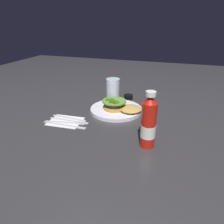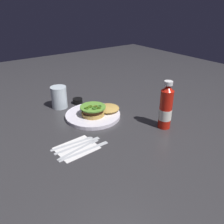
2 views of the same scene
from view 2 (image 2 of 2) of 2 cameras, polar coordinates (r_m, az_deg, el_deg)
ground_plane at (r=1.12m, az=-3.05°, el=-2.36°), size 3.00×3.00×0.00m
dinner_plate at (r=1.16m, az=-4.61°, el=-0.77°), size 0.27×0.27×0.02m
burger_sandwich at (r=1.15m, az=-3.27°, el=0.56°), size 0.21×0.12×0.05m
ketchup_bottle at (r=1.05m, az=13.08°, el=0.95°), size 0.06×0.06×0.22m
water_glass at (r=1.27m, az=-12.88°, el=3.58°), size 0.08×0.08×0.12m
condiment_cup at (r=1.32m, az=-8.45°, el=2.71°), size 0.05×0.05×0.03m
napkin at (r=0.94m, az=-8.71°, el=-8.72°), size 0.16×0.13×0.00m
steak_knife at (r=0.92m, az=-6.04°, el=-9.05°), size 0.21×0.02×0.00m
fork_utensil at (r=0.94m, az=-7.40°, el=-8.44°), size 0.19×0.05×0.00m
butter_knife at (r=0.95m, az=-7.73°, el=-7.73°), size 0.20×0.02×0.00m
spoon_utensil at (r=0.97m, az=-8.29°, el=-7.09°), size 0.18×0.03×0.00m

